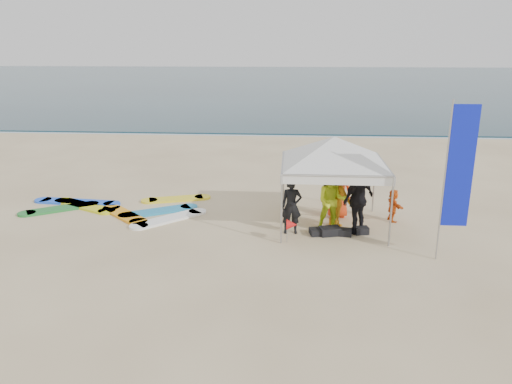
{
  "coord_description": "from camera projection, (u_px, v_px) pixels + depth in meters",
  "views": [
    {
      "loc": [
        0.63,
        -10.2,
        5.04
      ],
      "look_at": [
        -0.29,
        2.6,
        1.2
      ],
      "focal_mm": 35.0,
      "sensor_mm": 36.0,
      "label": 1
    }
  ],
  "objects": [
    {
      "name": "person_yellow",
      "position": [
        332.0,
        201.0,
        13.71
      ],
      "size": [
        0.86,
        0.67,
        1.74
      ],
      "primitive_type": "imported",
      "rotation": [
        0.0,
        0.0,
        -0.02
      ],
      "color": "#D0ED21",
      "rests_on": "ground"
    },
    {
      "name": "ground",
      "position": [
        261.0,
        276.0,
        11.23
      ],
      "size": [
        120.0,
        120.0,
        0.0
      ],
      "primitive_type": "plane",
      "color": "beige",
      "rests_on": "ground"
    },
    {
      "name": "surfboard_spread",
      "position": [
        119.0,
        208.0,
        15.75
      ],
      "size": [
        5.55,
        3.36,
        0.07
      ],
      "color": "white",
      "rests_on": "ground"
    },
    {
      "name": "person_orange_a",
      "position": [
        337.0,
        195.0,
        14.12
      ],
      "size": [
        1.32,
        1.27,
        1.8
      ],
      "primitive_type": "imported",
      "rotation": [
        0.0,
        0.0,
        2.42
      ],
      "color": "orange",
      "rests_on": "ground"
    },
    {
      "name": "gear_pile",
      "position": [
        335.0,
        231.0,
        13.64
      ],
      "size": [
        1.65,
        0.55,
        0.22
      ],
      "color": "black",
      "rests_on": "ground"
    },
    {
      "name": "person_orange_b",
      "position": [
        338.0,
        191.0,
        14.83
      ],
      "size": [
        0.84,
        0.6,
        1.61
      ],
      "primitive_type": "imported",
      "rotation": [
        0.0,
        0.0,
        3.25
      ],
      "color": "red",
      "rests_on": "ground"
    },
    {
      "name": "ocean",
      "position": [
        288.0,
        81.0,
        68.56
      ],
      "size": [
        160.0,
        84.0,
        0.08
      ],
      "primitive_type": "cube",
      "color": "#0C2633",
      "rests_on": "ground"
    },
    {
      "name": "feather_flag",
      "position": [
        459.0,
        169.0,
        11.45
      ],
      "size": [
        0.65,
        0.04,
        3.86
      ],
      "color": "#A5A5A8",
      "rests_on": "ground"
    },
    {
      "name": "canopy_tent",
      "position": [
        335.0,
        137.0,
        13.59
      ],
      "size": [
        3.93,
        3.93,
        2.97
      ],
      "color": "#A5A5A8",
      "rests_on": "ground"
    },
    {
      "name": "person_black_b",
      "position": [
        358.0,
        199.0,
        13.55
      ],
      "size": [
        1.16,
        1.14,
        1.96
      ],
      "primitive_type": "imported",
      "rotation": [
        0.0,
        0.0,
        3.91
      ],
      "color": "black",
      "rests_on": "ground"
    },
    {
      "name": "marker_pennant",
      "position": [
        292.0,
        225.0,
        13.0
      ],
      "size": [
        0.28,
        0.28,
        0.64
      ],
      "color": "#A5A5A8",
      "rests_on": "ground"
    },
    {
      "name": "person_black_a",
      "position": [
        291.0,
        206.0,
        13.59
      ],
      "size": [
        0.59,
        0.41,
        1.55
      ],
      "primitive_type": "imported",
      "rotation": [
        0.0,
        0.0,
        0.08
      ],
      "color": "black",
      "rests_on": "ground"
    },
    {
      "name": "shoreline_foam",
      "position": [
        281.0,
        135.0,
        28.63
      ],
      "size": [
        160.0,
        1.2,
        0.01
      ],
      "primitive_type": "cube",
      "color": "silver",
      "rests_on": "ground"
    },
    {
      "name": "person_seated",
      "position": [
        393.0,
        205.0,
        14.59
      ],
      "size": [
        0.47,
        0.94,
        0.97
      ],
      "primitive_type": "imported",
      "rotation": [
        0.0,
        0.0,
        1.78
      ],
      "color": "#DB5313",
      "rests_on": "ground"
    }
  ]
}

